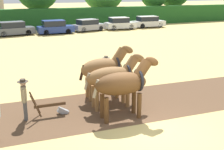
% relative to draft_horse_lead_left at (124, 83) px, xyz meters
% --- Properties ---
extents(ground_plane, '(240.00, 240.00, 0.00)m').
position_rel_draft_horse_lead_left_xyz_m(ground_plane, '(0.46, -1.17, -1.41)').
color(ground_plane, tan).
extents(hedgerow, '(69.33, 1.71, 2.66)m').
position_rel_draft_horse_lead_left_xyz_m(hedgerow, '(0.46, 29.08, -0.08)').
color(hedgerow, '#1E511E').
rests_on(hedgerow, ground).
extents(draft_horse_lead_left, '(2.77, 1.05, 2.46)m').
position_rel_draft_horse_lead_left_xyz_m(draft_horse_lead_left, '(0.00, 0.00, 0.00)').
color(draft_horse_lead_left, '#513319').
rests_on(draft_horse_lead_left, ground).
extents(draft_horse_lead_right, '(2.77, 1.01, 2.33)m').
position_rel_draft_horse_lead_left_xyz_m(draft_horse_lead_right, '(0.07, 1.17, -0.07)').
color(draft_horse_lead_right, brown).
rests_on(draft_horse_lead_right, ground).
extents(draft_horse_trail_left, '(2.67, 1.12, 2.48)m').
position_rel_draft_horse_lead_left_xyz_m(draft_horse_trail_left, '(0.14, 2.35, -0.00)').
color(draft_horse_trail_left, brown).
rests_on(draft_horse_trail_left, ground).
extents(plow, '(1.52, 0.48, 1.13)m').
position_rel_draft_horse_lead_left_xyz_m(plow, '(-2.48, 1.33, -1.10)').
color(plow, '#4C331E').
rests_on(plow, ground).
extents(farmer_at_plow, '(0.41, 0.64, 1.64)m').
position_rel_draft_horse_lead_left_xyz_m(farmer_at_plow, '(-3.55, 1.35, -0.46)').
color(farmer_at_plow, '#4C4C4C').
rests_on(farmer_at_plow, ground).
extents(farmer_beside_team, '(0.43, 0.52, 1.59)m').
position_rel_draft_horse_lead_left_xyz_m(farmer_beside_team, '(0.90, 3.98, -0.50)').
color(farmer_beside_team, '#38332D').
rests_on(farmer_beside_team, ground).
extents(parked_car_center_left, '(4.50, 2.28, 1.56)m').
position_rel_draft_horse_lead_left_xyz_m(parked_car_center_left, '(-1.99, 24.58, -0.66)').
color(parked_car_center_left, '#565B66').
rests_on(parked_car_center_left, ground).
extents(parked_car_center, '(4.18, 1.81, 1.59)m').
position_rel_draft_horse_lead_left_xyz_m(parked_car_center, '(2.60, 24.05, -0.66)').
color(parked_car_center, navy).
rests_on(parked_car_center, ground).
extents(parked_car_center_right, '(4.26, 2.56, 1.47)m').
position_rel_draft_horse_lead_left_xyz_m(parked_car_center_right, '(7.02, 24.87, -0.70)').
color(parked_car_center_right, '#9E9EA8').
rests_on(parked_car_center_right, ground).
extents(parked_car_right, '(4.04, 2.05, 1.58)m').
position_rel_draft_horse_lead_left_xyz_m(parked_car_right, '(11.33, 24.68, -0.65)').
color(parked_car_right, silver).
rests_on(parked_car_right, ground).
extents(parked_car_far_right, '(4.54, 2.05, 1.56)m').
position_rel_draft_horse_lead_left_xyz_m(parked_car_far_right, '(15.86, 25.05, -0.66)').
color(parked_car_far_right, silver).
rests_on(parked_car_far_right, ground).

